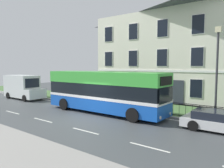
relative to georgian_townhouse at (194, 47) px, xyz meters
name	(u,v)px	position (x,y,z in m)	size (l,w,h in m)	color
ground_plane	(92,117)	(-2.98, -12.67, -5.66)	(60.00, 56.00, 0.18)	#414547
georgian_townhouse	(194,47)	(0.00, 0.00, 0.00)	(20.14, 8.50, 10.99)	beige
iron_verge_railing	(153,106)	(0.00, -9.12, -5.02)	(19.40, 0.04, 0.97)	black
single_decker_bus	(104,91)	(-3.24, -10.97, -3.97)	(10.21, 2.64, 3.18)	blue
white_panel_van	(23,87)	(-15.08, -10.87, -4.32)	(5.33, 2.19, 2.60)	silver
parked_hatchback_00	(222,122)	(5.07, -10.69, -5.09)	(4.38, 1.99, 1.11)	silver
street_lamp_post	(217,66)	(4.24, -8.59, -2.04)	(0.36, 0.24, 6.00)	#333338
litter_bin	(110,98)	(-4.83, -8.27, -4.99)	(0.46, 0.46, 1.06)	black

